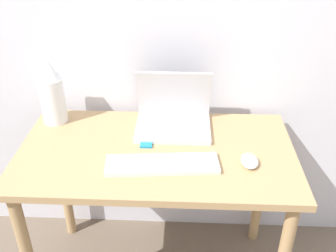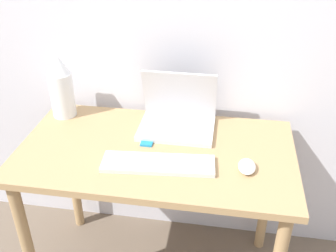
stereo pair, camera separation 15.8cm
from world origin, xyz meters
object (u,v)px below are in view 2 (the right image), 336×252
object	(u,v)px
vase	(61,86)
mp3_player	(147,143)
keyboard	(158,164)
mouse	(247,166)
laptop	(178,116)

from	to	relation	value
vase	mp3_player	bearing A→B (deg)	-22.66
vase	mp3_player	xyz separation A→B (m)	(0.43, -0.18, -0.14)
keyboard	mouse	world-z (taller)	mouse
keyboard	mouse	xyz separation A→B (m)	(0.34, 0.03, 0.00)
laptop	mp3_player	xyz separation A→B (m)	(-0.11, -0.16, -0.05)
mouse	vase	world-z (taller)	vase
laptop	keyboard	xyz separation A→B (m)	(-0.03, -0.30, -0.04)
keyboard	mouse	distance (m)	0.34
mp3_player	mouse	bearing A→B (deg)	-15.44
keyboard	vase	distance (m)	0.62
keyboard	mouse	size ratio (longest dim) A/B	4.38
vase	mp3_player	distance (m)	0.49
laptop	keyboard	distance (m)	0.31
mouse	vase	bearing A→B (deg)	160.77
mouse	mp3_player	bearing A→B (deg)	164.56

